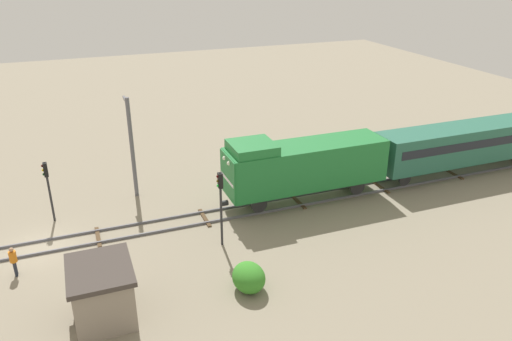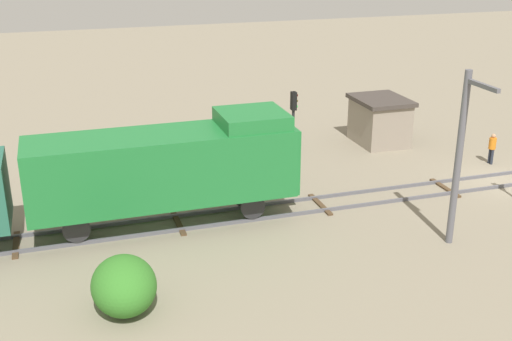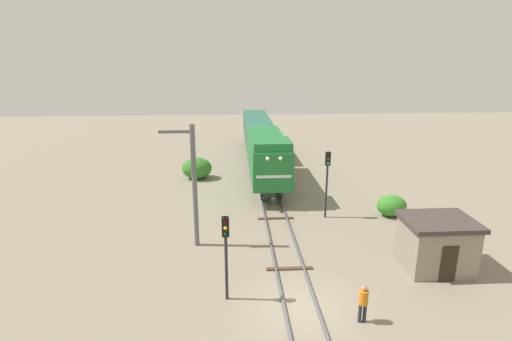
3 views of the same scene
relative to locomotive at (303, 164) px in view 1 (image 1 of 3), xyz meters
The scene contains 11 objects.
ground_plane 17.15m from the locomotive, 90.00° to the right, with size 119.58×119.58×0.00m, color gray.
railway_track 17.14m from the locomotive, 90.00° to the right, with size 2.40×79.72×0.16m.
locomotive is the anchor object (origin of this frame).
passenger_car_leading 13.34m from the locomotive, 90.00° to the left, with size 2.84×14.00×3.66m.
traffic_signal_near 16.34m from the locomotive, 101.30° to the right, with size 0.32×0.34×4.01m.
traffic_signal_mid 7.66m from the locomotive, 63.62° to the right, with size 0.32×0.34×4.58m.
worker_near_track 18.22m from the locomotive, 82.40° to the right, with size 0.38×0.38×1.70m.
catenary_mast 11.72m from the locomotive, 115.73° to the right, with size 1.94×0.28×7.11m.
relay_hut 15.84m from the locomotive, 61.63° to the right, with size 3.50×2.90×2.74m.
bush_near 6.87m from the locomotive, 156.24° to the left, with size 2.63×2.16×1.92m, color #327626.
bush_mid 10.74m from the locomotive, 40.70° to the right, with size 2.01×1.65×1.46m, color #348126.
Camera 1 is at (27.61, 2.87, 15.68)m, focal length 35.00 mm.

